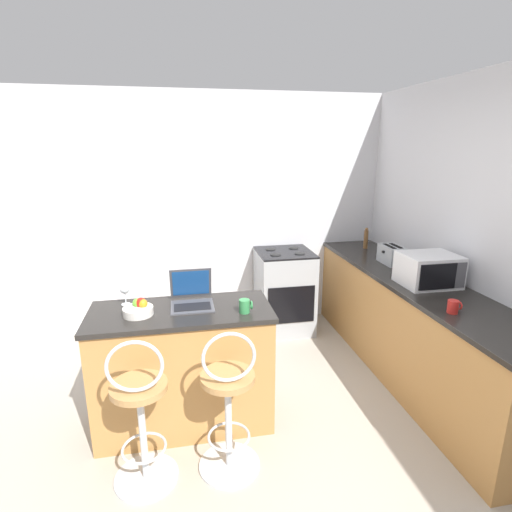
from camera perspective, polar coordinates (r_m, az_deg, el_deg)
ground_plane at (r=2.90m, az=-2.61°, el=-29.11°), size 20.00×20.00×0.00m
wall_back at (r=4.49m, az=-7.35°, el=5.92°), size 12.00×0.06×2.60m
breakfast_bar at (r=3.09m, az=-10.26°, el=-15.39°), size 1.28×0.57×0.92m
counter_right at (r=3.91m, az=21.06°, el=-9.40°), size 0.62×2.87×0.92m
bar_stool_near at (r=2.67m, az=-16.12°, el=-21.08°), size 0.40×0.40×1.01m
bar_stool_far at (r=2.66m, az=-3.95°, el=-20.49°), size 0.40×0.40×1.01m
laptop at (r=2.95m, az=-9.18°, el=-5.65°), size 0.30×0.31×0.25m
microwave at (r=3.58m, az=23.44°, el=-1.81°), size 0.44×0.37×0.26m
toaster at (r=4.11m, az=18.85°, el=0.16°), size 0.19×0.29×0.18m
stove_range at (r=4.51m, az=4.04°, el=-5.02°), size 0.59×0.61×0.93m
wine_glass_short at (r=3.04m, az=-18.24°, el=-4.60°), size 0.07×0.07×0.16m
pepper_mill at (r=4.64m, az=15.43°, el=2.43°), size 0.05×0.05×0.24m
mug_green at (r=2.78m, az=-1.59°, el=-7.16°), size 0.09×0.07×0.09m
fruit_bowl at (r=2.86m, az=-16.40°, el=-7.26°), size 0.20×0.20×0.11m
mug_red at (r=3.09m, az=26.37°, el=-6.50°), size 0.09×0.07×0.09m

